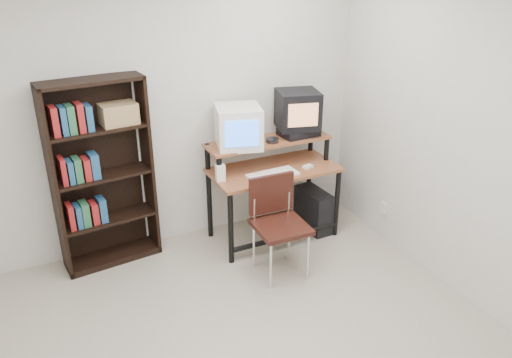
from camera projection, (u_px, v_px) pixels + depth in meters
name	position (u px, v px, depth m)	size (l,w,h in m)	color
back_wall	(157.00, 112.00, 4.48)	(4.00, 0.01, 2.60)	beige
right_wall	(500.00, 152.00, 3.58)	(0.01, 4.00, 2.60)	beige
computer_desk	(273.00, 172.00, 4.79)	(1.24, 0.64, 0.98)	brown
crt_monitor	(238.00, 127.00, 4.56)	(0.48, 0.48, 0.38)	white
vcr	(298.00, 133.00, 4.87)	(0.36, 0.26, 0.08)	black
crt_tv	(298.00, 110.00, 4.81)	(0.46, 0.45, 0.36)	black
cd_spindle	(272.00, 141.00, 4.69)	(0.12, 0.12, 0.05)	#26262B
keyboard	(273.00, 175.00, 4.60)	(0.47, 0.21, 0.04)	white
mousepad	(309.00, 168.00, 4.79)	(0.22, 0.18, 0.01)	black
mouse	(308.00, 167.00, 4.77)	(0.10, 0.06, 0.03)	white
desk_speaker	(220.00, 173.00, 4.47)	(0.08, 0.07, 0.17)	white
pc_tower	(314.00, 210.00, 5.11)	(0.20, 0.45, 0.42)	black
school_chair	(277.00, 216.00, 4.30)	(0.44, 0.44, 0.87)	black
bookshelf	(101.00, 172.00, 4.33)	(0.88, 0.39, 1.69)	black
wall_outlet	(384.00, 208.00, 4.94)	(0.02, 0.08, 0.12)	beige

